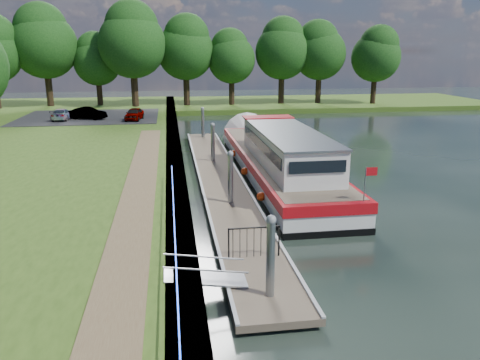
{
  "coord_description": "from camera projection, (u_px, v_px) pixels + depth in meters",
  "views": [
    {
      "loc": [
        -2.77,
        -12.82,
        7.48
      ],
      "look_at": [
        0.51,
        8.88,
        1.4
      ],
      "focal_mm": 35.0,
      "sensor_mm": 36.0,
      "label": 1
    }
  ],
  "objects": [
    {
      "name": "barge",
      "position": [
        275.0,
        158.0,
        28.98
      ],
      "size": [
        4.36,
        21.15,
        4.78
      ],
      "color": "black",
      "rests_on": "ground"
    },
    {
      "name": "footpath",
      "position": [
        137.0,
        202.0,
        21.39
      ],
      "size": [
        1.6,
        40.0,
        0.05
      ],
      "primitive_type": "cube",
      "color": "brown",
      "rests_on": "riverbank"
    },
    {
      "name": "carpark",
      "position": [
        90.0,
        117.0,
        49.02
      ],
      "size": [
        14.0,
        12.0,
        0.06
      ],
      "primitive_type": "cube",
      "color": "black",
      "rests_on": "riverbank"
    },
    {
      "name": "car_b",
      "position": [
        88.0,
        113.0,
        46.87
      ],
      "size": [
        3.86,
        2.42,
        1.2
      ],
      "primitive_type": "imported",
      "rotation": [
        0.0,
        0.0,
        1.23
      ],
      "color": "#999999",
      "rests_on": "carpark"
    },
    {
      "name": "pontoon",
      "position": [
        221.0,
        182.0,
        26.95
      ],
      "size": [
        2.5,
        30.0,
        0.56
      ],
      "color": "brown",
      "rests_on": "ground"
    },
    {
      "name": "car_c",
      "position": [
        62.0,
        114.0,
        46.54
      ],
      "size": [
        1.71,
        3.88,
        1.11
      ],
      "primitive_type": "imported",
      "rotation": [
        0.0,
        0.0,
        3.1
      ],
      "color": "#999999",
      "rests_on": "carpark"
    },
    {
      "name": "gangway",
      "position": [
        206.0,
        277.0,
        14.66
      ],
      "size": [
        2.58,
        1.0,
        0.92
      ],
      "color": "#A5A8AD",
      "rests_on": "ground"
    },
    {
      "name": "far_bank",
      "position": [
        275.0,
        104.0,
        65.82
      ],
      "size": [
        60.0,
        18.0,
        0.6
      ],
      "primitive_type": "cube",
      "color": "#314F16",
      "rests_on": "ground"
    },
    {
      "name": "blue_fence",
      "position": [
        175.0,
        229.0,
        16.73
      ],
      "size": [
        0.04,
        18.04,
        0.72
      ],
      "color": "#0C2DBF",
      "rests_on": "riverbank"
    },
    {
      "name": "bank_edge",
      "position": [
        175.0,
        172.0,
        28.44
      ],
      "size": [
        1.1,
        90.0,
        0.78
      ],
      "primitive_type": "cube",
      "color": "#473D2D",
      "rests_on": "ground"
    },
    {
      "name": "ground",
      "position": [
        266.0,
        299.0,
        14.61
      ],
      "size": [
        160.0,
        160.0,
        0.0
      ],
      "primitive_type": "plane",
      "color": "black",
      "rests_on": "ground"
    },
    {
      "name": "gate_panel",
      "position": [
        254.0,
        238.0,
        16.4
      ],
      "size": [
        1.85,
        0.05,
        1.15
      ],
      "color": "black",
      "rests_on": "ground"
    },
    {
      "name": "mooring_piles",
      "position": [
        220.0,
        163.0,
        26.66
      ],
      "size": [
        0.3,
        27.3,
        3.55
      ],
      "color": "gray",
      "rests_on": "ground"
    },
    {
      "name": "car_a",
      "position": [
        134.0,
        114.0,
        46.41
      ],
      "size": [
        1.95,
        3.67,
        1.19
      ],
      "primitive_type": "imported",
      "rotation": [
        0.0,
        0.0,
        -0.16
      ],
      "color": "#999999",
      "rests_on": "carpark"
    },
    {
      "name": "horizon_trees",
      "position": [
        176.0,
        47.0,
        58.65
      ],
      "size": [
        54.38,
        10.03,
        12.87
      ],
      "color": "#332316",
      "rests_on": "ground"
    }
  ]
}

